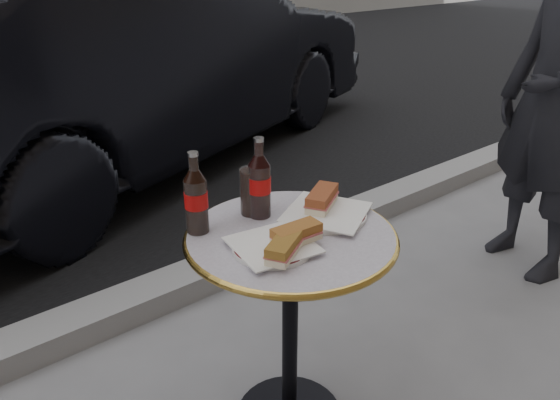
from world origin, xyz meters
TOP-DOWN VIEW (x-y plane):
  - curb at (0.00, 0.90)m, footprint 40.00×0.20m
  - bistro_table at (0.00, 0.00)m, footprint 0.62×0.62m
  - plate_left at (-0.10, -0.04)m, footprint 0.28×0.28m
  - plate_right at (0.15, 0.01)m, footprint 0.31×0.31m
  - sandwich_left_a at (-0.11, -0.10)m, footprint 0.15×0.12m
  - sandwich_left_b at (-0.04, -0.07)m, footprint 0.14×0.07m
  - sandwich_right at (0.17, 0.05)m, footprint 0.17×0.14m
  - cola_bottle_left at (-0.20, 0.18)m, footprint 0.09×0.09m
  - cola_bottle_right at (-0.00, 0.15)m, footprint 0.08×0.08m
  - cola_glass at (-0.01, 0.18)m, footprint 0.08×0.08m
  - parked_car at (0.83, 2.69)m, footprint 3.05×4.78m
  - pedestrian at (1.61, 0.03)m, footprint 0.56×0.71m

SIDE VIEW (x-z plane):
  - curb at x=0.00m, z-range -0.01..0.11m
  - bistro_table at x=0.00m, z-range 0.00..0.73m
  - plate_left at x=-0.10m, z-range 0.73..0.74m
  - plate_right at x=0.15m, z-range 0.73..0.75m
  - parked_car at x=0.83m, z-range 0.00..1.49m
  - sandwich_left_a at x=-0.11m, z-range 0.74..0.79m
  - sandwich_left_b at x=-0.04m, z-range 0.74..0.79m
  - sandwich_right at x=0.17m, z-range 0.75..0.80m
  - cola_glass at x=-0.01m, z-range 0.73..0.88m
  - pedestrian at x=1.61m, z-range 0.00..1.69m
  - cola_bottle_left at x=-0.20m, z-range 0.73..0.98m
  - cola_bottle_right at x=0.00m, z-range 0.73..0.99m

